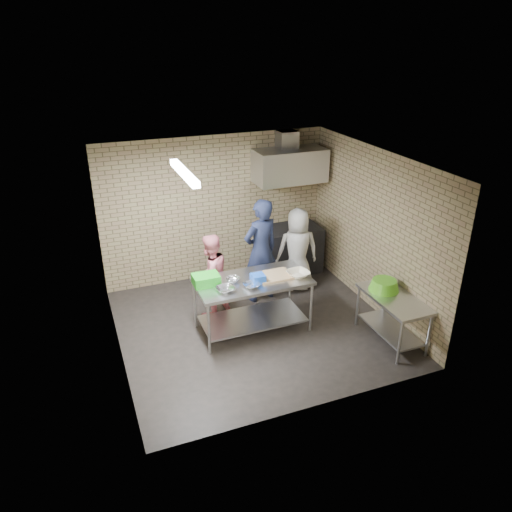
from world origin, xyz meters
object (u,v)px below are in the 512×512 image
(man_navy, at_px, (261,251))
(woman_white, at_px, (297,250))
(prep_table, at_px, (253,304))
(woman_pink, at_px, (211,275))
(green_crate, at_px, (206,280))
(bottle_green, at_px, (307,166))
(side_counter, at_px, (392,319))
(blue_tub, at_px, (258,278))
(green_basin, at_px, (384,285))
(bottle_red, at_px, (288,167))
(stove, at_px, (289,249))

(man_navy, relative_size, woman_white, 1.20)
(prep_table, distance_m, woman_pink, 0.89)
(green_crate, relative_size, woman_white, 0.25)
(bottle_green, xyz_separation_m, man_navy, (-1.37, -1.07, -1.09))
(side_counter, distance_m, blue_tub, 2.12)
(bottle_green, bearing_deg, side_counter, -90.00)
(green_basin, relative_size, bottle_red, 2.56)
(stove, bearing_deg, bottle_green, 28.07)
(prep_table, distance_m, green_basin, 2.04)
(green_crate, bearing_deg, woman_white, 23.54)
(man_navy, height_order, woman_white, man_navy)
(prep_table, bearing_deg, man_navy, 60.65)
(green_crate, relative_size, blue_tub, 2.00)
(prep_table, bearing_deg, woman_white, 38.02)
(green_basin, height_order, woman_pink, woman_pink)
(bottle_green, bearing_deg, stove, -151.93)
(woman_pink, distance_m, woman_white, 1.71)
(side_counter, bearing_deg, prep_table, 150.14)
(green_basin, bearing_deg, stove, 99.76)
(bottle_red, height_order, woman_pink, bottle_red)
(bottle_green, distance_m, woman_white, 1.70)
(bottle_green, xyz_separation_m, woman_white, (-0.62, -0.97, -1.24))
(bottle_red, xyz_separation_m, man_navy, (-0.97, -1.07, -1.11))
(woman_pink, xyz_separation_m, woman_white, (1.69, 0.25, 0.07))
(side_counter, xyz_separation_m, green_crate, (-2.55, 1.18, 0.58))
(man_navy, xyz_separation_m, woman_white, (0.75, 0.10, -0.15))
(green_basin, relative_size, man_navy, 0.25)
(prep_table, xyz_separation_m, blue_tub, (0.05, -0.10, 0.50))
(woman_white, bearing_deg, bottle_green, -110.58)
(stove, distance_m, bottle_red, 1.60)
(green_crate, distance_m, bottle_green, 3.30)
(stove, bearing_deg, green_basin, -80.24)
(side_counter, distance_m, green_crate, 2.87)
(man_navy, bearing_deg, side_counter, 111.67)
(stove, relative_size, green_basin, 2.61)
(green_crate, xyz_separation_m, blue_tub, (0.75, -0.22, -0.01))
(prep_table, relative_size, blue_tub, 9.00)
(green_basin, bearing_deg, side_counter, -85.43)
(bottle_green, bearing_deg, man_navy, -141.94)
(side_counter, height_order, woman_pink, woman_pink)
(man_navy, bearing_deg, blue_tub, 51.86)
(green_basin, bearing_deg, man_navy, 128.96)
(woman_white, bearing_deg, green_crate, 35.72)
(side_counter, height_order, woman_white, woman_white)
(prep_table, relative_size, side_counter, 1.46)
(blue_tub, relative_size, woman_white, 0.13)
(prep_table, relative_size, woman_pink, 1.25)
(stove, xyz_separation_m, man_navy, (-0.92, -0.83, 0.47))
(side_counter, height_order, green_basin, green_basin)
(woman_white, bearing_deg, stove, -91.20)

